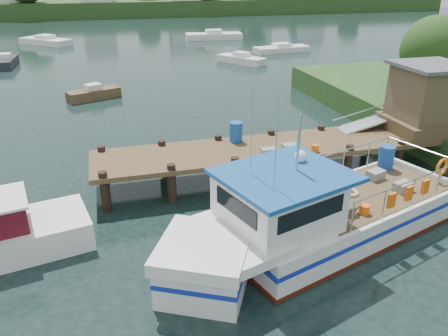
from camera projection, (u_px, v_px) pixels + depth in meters
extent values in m
plane|color=black|center=(237.00, 179.00, 18.83)|extent=(160.00, 160.00, 0.00)
cylinder|color=#332114|center=(426.00, 90.00, 26.85)|extent=(0.50, 0.50, 3.05)
sphere|color=#224016|center=(434.00, 49.00, 25.85)|extent=(3.90, 3.90, 3.90)
cube|color=#27451C|center=(121.00, 6.00, 92.05)|extent=(140.00, 24.00, 3.00)
cylinder|color=#332114|center=(29.00, 6.00, 79.62)|extent=(0.60, 0.60, 4.80)
cylinder|color=#332114|center=(92.00, 9.00, 84.41)|extent=(0.60, 0.60, 3.00)
cylinder|color=#332114|center=(148.00, 5.00, 88.70)|extent=(0.60, 0.60, 3.60)
cylinder|color=#332114|center=(205.00, 4.00, 87.72)|extent=(0.60, 0.60, 4.20)
cylinder|color=#332114|center=(253.00, 1.00, 92.01)|extent=(0.60, 0.60, 4.80)
cylinder|color=#332114|center=(297.00, 4.00, 96.79)|extent=(0.60, 0.60, 3.00)
cylinder|color=#332114|center=(351.00, 3.00, 95.81)|extent=(0.60, 0.60, 3.60)
cube|color=#4E3C25|center=(282.00, 147.00, 18.78)|extent=(16.00, 3.00, 0.20)
cylinder|color=black|center=(105.00, 195.00, 16.09)|extent=(0.32, 0.32, 1.90)
cylinder|color=black|center=(104.00, 167.00, 18.37)|extent=(0.32, 0.32, 1.90)
cylinder|color=black|center=(172.00, 187.00, 16.69)|extent=(0.32, 0.32, 1.90)
cylinder|color=black|center=(163.00, 161.00, 18.98)|extent=(0.32, 0.32, 1.90)
cylinder|color=black|center=(235.00, 180.00, 17.30)|extent=(0.32, 0.32, 1.90)
cylinder|color=black|center=(218.00, 155.00, 19.58)|extent=(0.32, 0.32, 1.90)
cylinder|color=black|center=(293.00, 172.00, 17.90)|extent=(0.32, 0.32, 1.90)
cylinder|color=black|center=(270.00, 150.00, 20.19)|extent=(0.32, 0.32, 1.90)
cylinder|color=black|center=(348.00, 166.00, 18.51)|extent=(0.32, 0.32, 1.90)
cylinder|color=black|center=(320.00, 145.00, 20.79)|extent=(0.32, 0.32, 1.90)
cylinder|color=black|center=(399.00, 160.00, 19.11)|extent=(0.32, 0.32, 1.90)
cylinder|color=black|center=(366.00, 140.00, 21.39)|extent=(0.32, 0.32, 1.90)
cylinder|color=black|center=(447.00, 154.00, 19.71)|extent=(0.32, 0.32, 1.90)
cylinder|color=black|center=(410.00, 135.00, 22.00)|extent=(0.32, 0.32, 1.90)
cube|color=#4E3C25|center=(422.00, 124.00, 20.30)|extent=(3.20, 3.00, 0.60)
cube|color=#4C3F2A|center=(428.00, 94.00, 19.73)|extent=(2.60, 2.60, 2.40)
cube|color=#47474C|center=(434.00, 66.00, 19.19)|extent=(3.00, 3.00, 0.15)
cube|color=#A5A8AD|center=(368.00, 123.00, 20.56)|extent=(3.34, 0.90, 0.79)
cylinder|color=silver|center=(374.00, 116.00, 20.00)|extent=(3.34, 0.05, 0.76)
cylinder|color=silver|center=(365.00, 111.00, 20.70)|extent=(3.34, 0.05, 0.76)
cube|color=slate|center=(269.00, 152.00, 17.55)|extent=(0.60, 0.40, 0.30)
cube|color=slate|center=(290.00, 148.00, 17.97)|extent=(0.60, 0.40, 0.30)
cylinder|color=#E65B0D|center=(315.00, 148.00, 17.95)|extent=(0.30, 0.30, 0.28)
cylinder|color=#154295|center=(236.00, 132.00, 18.91)|extent=(0.56, 0.56, 0.85)
cube|color=silver|center=(339.00, 218.00, 14.70)|extent=(8.52, 5.42, 1.22)
cube|color=silver|center=(204.00, 271.00, 12.08)|extent=(3.03, 3.03, 1.22)
cube|color=silver|center=(204.00, 248.00, 11.76)|extent=(3.28, 3.35, 0.37)
cube|color=silver|center=(236.00, 237.00, 12.30)|extent=(2.93, 3.51, 0.32)
cube|color=#13279D|center=(340.00, 214.00, 14.64)|extent=(8.63, 5.50, 0.15)
cube|color=#13279D|center=(204.00, 267.00, 12.01)|extent=(3.08, 3.08, 0.15)
cube|color=#4F140B|center=(337.00, 232.00, 14.93)|extent=(8.63, 5.48, 0.15)
cube|color=#4E3C25|center=(367.00, 192.00, 15.07)|extent=(6.31, 4.45, 0.04)
cube|color=silver|center=(415.00, 185.00, 16.70)|extent=(1.16, 3.09, 1.43)
cube|color=silver|center=(278.00, 203.00, 12.76)|extent=(3.65, 3.52, 1.59)
cube|color=black|center=(312.00, 214.00, 11.57)|extent=(2.23, 0.74, 0.53)
cube|color=black|center=(250.00, 176.00, 13.69)|extent=(2.23, 0.74, 0.53)
cube|color=black|center=(236.00, 207.00, 11.89)|extent=(0.62, 1.83, 0.53)
cube|color=navy|center=(285.00, 175.00, 12.51)|extent=(4.36, 4.01, 0.13)
cylinder|color=silver|center=(298.00, 143.00, 12.35)|extent=(0.11, 0.11, 1.69)
cylinder|color=silver|center=(276.00, 143.00, 11.15)|extent=(0.03, 0.03, 2.54)
cylinder|color=silver|center=(252.00, 132.00, 11.95)|extent=(0.03, 0.03, 2.54)
sphere|color=silver|center=(301.00, 156.00, 13.22)|extent=(0.48, 0.48, 0.38)
cylinder|color=silver|center=(412.00, 181.00, 13.63)|extent=(5.05, 1.65, 0.05)
cylinder|color=silver|center=(342.00, 151.00, 15.86)|extent=(5.05, 1.65, 0.05)
cylinder|color=silver|center=(423.00, 149.00, 16.07)|extent=(0.92, 2.79, 0.05)
cylinder|color=silver|center=(353.00, 218.00, 12.55)|extent=(0.06, 0.06, 1.00)
cylinder|color=silver|center=(286.00, 181.00, 14.78)|extent=(0.06, 0.06, 1.00)
cylinder|color=silver|center=(384.00, 205.00, 13.23)|extent=(0.06, 0.06, 1.00)
cylinder|color=silver|center=(316.00, 171.00, 15.46)|extent=(0.06, 0.06, 1.00)
cylinder|color=silver|center=(412.00, 194.00, 13.91)|extent=(0.06, 0.06, 1.00)
cylinder|color=silver|center=(343.00, 163.00, 16.14)|extent=(0.06, 0.06, 1.00)
cylinder|color=silver|center=(438.00, 183.00, 14.60)|extent=(0.06, 0.06, 1.00)
cylinder|color=silver|center=(368.00, 155.00, 16.83)|extent=(0.06, 0.06, 1.00)
cylinder|color=silver|center=(387.00, 149.00, 17.38)|extent=(0.06, 0.06, 1.00)
cube|color=slate|center=(403.00, 187.00, 15.04)|extent=(0.73, 0.60, 0.34)
cube|color=slate|center=(376.00, 175.00, 15.93)|extent=(0.73, 0.60, 0.34)
cube|color=slate|center=(347.00, 177.00, 15.73)|extent=(0.68, 0.56, 0.34)
cylinder|color=#154295|center=(386.00, 158.00, 16.66)|extent=(0.74, 0.74, 0.93)
cylinder|color=#E65B0D|center=(364.00, 209.00, 13.65)|extent=(0.40, 0.40, 0.32)
torus|color=#BFB28C|center=(350.00, 193.00, 14.89)|extent=(0.74, 0.74, 0.13)
torus|color=#E65B0D|center=(442.00, 167.00, 15.62)|extent=(0.66, 0.30, 0.66)
cube|color=#E65B0D|center=(392.00, 200.00, 13.34)|extent=(0.31, 0.19, 0.48)
cube|color=#E65B0D|center=(409.00, 193.00, 13.76)|extent=(0.31, 0.19, 0.48)
cube|color=#E65B0D|center=(425.00, 187.00, 14.18)|extent=(0.31, 0.19, 0.48)
imported|color=silver|center=(338.00, 185.00, 13.51)|extent=(0.63, 0.78, 1.86)
cube|color=#4E3C25|center=(94.00, 94.00, 30.52)|extent=(3.81, 2.48, 0.67)
cube|color=silver|center=(93.00, 87.00, 30.31)|extent=(1.26, 1.18, 0.43)
cube|color=silver|center=(214.00, 36.00, 57.16)|extent=(7.44, 3.10, 0.78)
cube|color=silver|center=(214.00, 32.00, 56.92)|extent=(2.18, 1.91, 0.50)
cube|color=silver|center=(241.00, 60.00, 42.28)|extent=(4.14, 4.98, 0.69)
cube|color=silver|center=(241.00, 54.00, 42.07)|extent=(1.74, 1.80, 0.44)
cube|color=silver|center=(281.00, 49.00, 48.12)|extent=(6.37, 2.77, 0.62)
cube|color=silver|center=(282.00, 45.00, 47.93)|extent=(1.88, 1.66, 0.40)
cube|color=silver|center=(46.00, 42.00, 53.01)|extent=(6.57, 6.41, 0.74)
cube|color=silver|center=(45.00, 37.00, 52.78)|extent=(2.52, 2.51, 0.47)
cube|color=black|center=(6.00, 63.00, 40.80)|extent=(1.62, 4.44, 0.77)
cube|color=silver|center=(5.00, 56.00, 40.56)|extent=(1.09, 1.26, 0.49)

